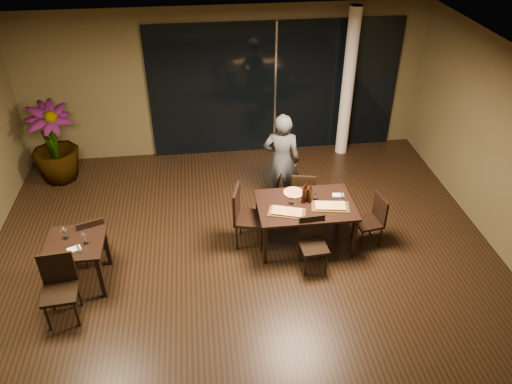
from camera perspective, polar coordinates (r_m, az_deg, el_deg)
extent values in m
plane|color=black|center=(7.51, -0.95, -10.16)|extent=(8.00, 8.00, 0.00)
cube|color=#4E4629|center=(10.13, -3.61, 12.39)|extent=(8.00, 0.10, 3.00)
cube|color=silver|center=(5.81, -1.24, 11.66)|extent=(8.00, 8.00, 0.04)
cube|color=black|center=(10.20, 2.18, 11.69)|extent=(5.00, 0.06, 2.70)
cylinder|color=white|center=(10.18, 10.46, 12.00)|extent=(0.24, 0.24, 3.00)
cube|color=black|center=(7.78, 5.69, -1.51)|extent=(1.50, 1.00, 0.04)
cube|color=black|center=(7.56, 1.07, -6.14)|extent=(0.06, 0.06, 0.71)
cube|color=black|center=(7.84, 11.15, -5.22)|extent=(0.06, 0.06, 0.71)
cube|color=black|center=(8.25, 0.22, -2.21)|extent=(0.06, 0.06, 0.71)
cube|color=black|center=(8.50, 9.49, -1.50)|extent=(0.06, 0.06, 0.71)
cube|color=black|center=(7.46, -20.01, -5.53)|extent=(0.80, 0.80, 0.04)
cube|color=black|center=(7.54, -22.42, -9.49)|extent=(0.06, 0.06, 0.71)
cube|color=black|center=(7.37, -17.29, -9.33)|extent=(0.06, 0.06, 0.71)
cube|color=black|center=(8.03, -21.45, -6.17)|extent=(0.06, 0.06, 0.71)
cube|color=black|center=(7.88, -16.66, -5.95)|extent=(0.06, 0.06, 0.71)
cube|color=black|center=(8.63, 5.37, -0.08)|extent=(0.47, 0.47, 0.05)
cylinder|color=black|center=(8.89, 6.35, -0.62)|extent=(0.03, 0.03, 0.41)
cylinder|color=black|center=(8.88, 4.25, -0.53)|extent=(0.03, 0.03, 0.41)
cylinder|color=black|center=(8.62, 6.38, -1.86)|extent=(0.03, 0.03, 0.41)
cylinder|color=black|center=(8.61, 4.21, -1.76)|extent=(0.03, 0.03, 0.41)
cube|color=black|center=(8.36, 5.45, 0.51)|extent=(0.40, 0.12, 0.45)
cube|color=black|center=(7.51, 6.61, -6.27)|extent=(0.42, 0.42, 0.04)
cylinder|color=black|center=(7.49, 5.67, -8.38)|extent=(0.03, 0.03, 0.40)
cylinder|color=black|center=(7.57, 8.02, -8.03)|extent=(0.03, 0.03, 0.40)
cylinder|color=black|center=(7.72, 5.03, -6.80)|extent=(0.03, 0.03, 0.40)
cylinder|color=black|center=(7.80, 7.32, -6.49)|extent=(0.03, 0.03, 0.40)
cube|color=black|center=(7.50, 6.34, -4.11)|extent=(0.39, 0.06, 0.45)
cube|color=black|center=(7.87, -0.65, -3.07)|extent=(0.58, 0.58, 0.05)
cylinder|color=black|center=(7.85, 0.58, -5.45)|extent=(0.04, 0.04, 0.49)
cylinder|color=black|center=(8.15, 0.91, -3.72)|extent=(0.04, 0.04, 0.49)
cylinder|color=black|center=(7.89, -2.24, -5.21)|extent=(0.04, 0.04, 0.49)
cylinder|color=black|center=(8.19, -1.80, -3.50)|extent=(0.04, 0.04, 0.49)
cube|color=black|center=(7.73, -2.25, -1.35)|extent=(0.16, 0.47, 0.54)
cube|color=black|center=(8.12, 12.68, -3.41)|extent=(0.45, 0.45, 0.05)
cylinder|color=black|center=(8.28, 11.01, -4.08)|extent=(0.03, 0.03, 0.41)
cylinder|color=black|center=(8.06, 11.99, -5.43)|extent=(0.03, 0.03, 0.41)
cylinder|color=black|center=(8.42, 13.00, -3.67)|extent=(0.03, 0.03, 0.41)
cylinder|color=black|center=(8.20, 14.02, -4.99)|extent=(0.03, 0.03, 0.41)
cube|color=black|center=(8.06, 14.02, -1.91)|extent=(0.10, 0.40, 0.45)
cube|color=black|center=(8.01, -18.21, -5.06)|extent=(0.50, 0.50, 0.04)
cylinder|color=black|center=(8.27, -17.10, -5.22)|extent=(0.03, 0.03, 0.40)
cylinder|color=black|center=(8.25, -19.27, -5.80)|extent=(0.03, 0.03, 0.40)
cylinder|color=black|center=(8.02, -16.61, -6.55)|extent=(0.03, 0.03, 0.40)
cylinder|color=black|center=(8.00, -18.85, -7.15)|extent=(0.03, 0.03, 0.40)
cube|color=black|center=(7.73, -18.24, -4.54)|extent=(0.38, 0.17, 0.45)
cube|color=black|center=(7.17, -21.50, -10.71)|extent=(0.49, 0.49, 0.05)
cylinder|color=black|center=(7.24, -22.73, -13.14)|extent=(0.04, 0.04, 0.46)
cylinder|color=black|center=(7.16, -19.80, -12.94)|extent=(0.04, 0.04, 0.46)
cylinder|color=black|center=(7.50, -22.38, -11.10)|extent=(0.04, 0.04, 0.46)
cylinder|color=black|center=(7.42, -19.57, -10.88)|extent=(0.04, 0.04, 0.46)
cube|color=black|center=(7.15, -21.75, -8.10)|extent=(0.45, 0.08, 0.51)
imported|color=#2E3133|center=(8.62, 2.93, 3.61)|extent=(0.66, 0.51, 1.74)
imported|color=#1E531B|center=(10.09, -22.18, 5.15)|extent=(1.13, 1.13, 1.54)
cube|color=#442916|center=(7.55, 3.55, -2.36)|extent=(0.62, 0.44, 0.01)
cube|color=#432D15|center=(7.75, 8.48, -1.67)|extent=(0.62, 0.38, 0.01)
cylinder|color=#BD4215|center=(8.00, 4.31, -0.09)|extent=(0.32, 0.32, 0.01)
cylinder|color=white|center=(7.74, 4.08, -1.04)|extent=(0.07, 0.07, 0.09)
cylinder|color=white|center=(7.87, 6.79, -0.54)|extent=(0.08, 0.08, 0.09)
cube|color=white|center=(7.84, 9.42, -1.31)|extent=(0.19, 0.11, 0.01)
cube|color=white|center=(8.03, 9.37, -0.36)|extent=(0.19, 0.12, 0.01)
cube|color=silver|center=(7.32, -20.09, -6.15)|extent=(0.21, 0.17, 0.01)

